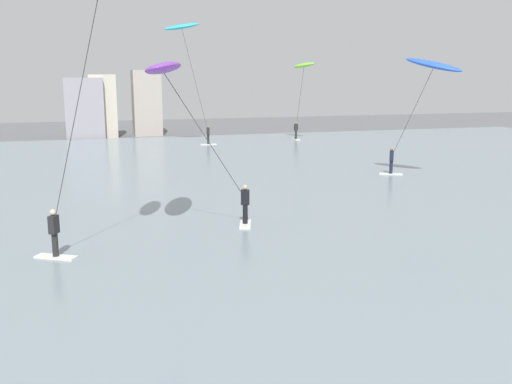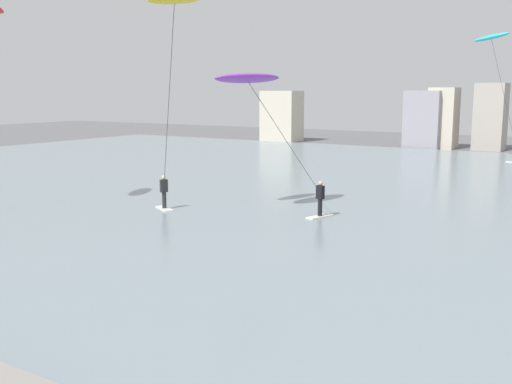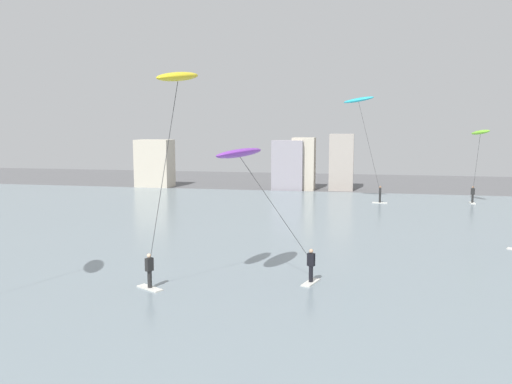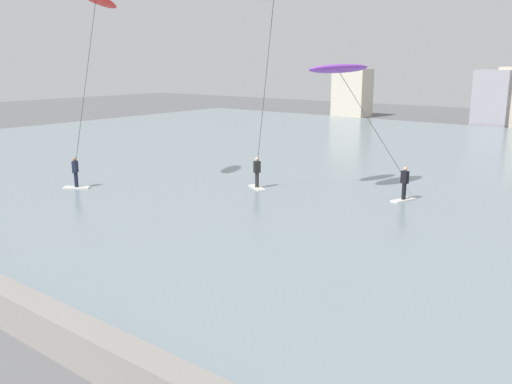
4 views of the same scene
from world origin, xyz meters
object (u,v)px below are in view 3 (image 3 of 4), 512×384
(kitesurfer_yellow, at_px, (174,106))
(kitesurfer_purple, at_px, (245,161))
(kitesurfer_cyan, at_px, (361,111))
(kitesurfer_lime, at_px, (479,141))

(kitesurfer_yellow, bearing_deg, kitesurfer_purple, 47.31)
(kitesurfer_cyan, height_order, kitesurfer_lime, kitesurfer_cyan)
(kitesurfer_cyan, bearing_deg, kitesurfer_yellow, -104.32)
(kitesurfer_cyan, relative_size, kitesurfer_purple, 1.57)
(kitesurfer_cyan, relative_size, kitesurfer_yellow, 1.05)
(kitesurfer_lime, bearing_deg, kitesurfer_yellow, -120.78)
(kitesurfer_cyan, height_order, kitesurfer_purple, kitesurfer_cyan)
(kitesurfer_purple, bearing_deg, kitesurfer_cyan, 79.19)
(kitesurfer_lime, distance_m, kitesurfer_purple, 32.29)
(kitesurfer_yellow, bearing_deg, kitesurfer_lime, 59.22)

